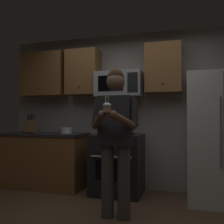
% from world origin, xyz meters
% --- Properties ---
extents(wall_back, '(4.40, 0.10, 2.60)m').
position_xyz_m(wall_back, '(0.00, 1.75, 1.30)').
color(wall_back, gray).
rests_on(wall_back, ground).
extents(oven_range, '(0.76, 0.70, 0.93)m').
position_xyz_m(oven_range, '(-0.15, 1.36, 0.46)').
color(oven_range, black).
rests_on(oven_range, ground).
extents(microwave, '(0.74, 0.41, 0.40)m').
position_xyz_m(microwave, '(-0.15, 1.48, 1.72)').
color(microwave, '#9EA0A5').
extents(refrigerator, '(0.90, 0.75, 1.80)m').
position_xyz_m(refrigerator, '(1.35, 1.32, 0.90)').
color(refrigerator, white).
rests_on(refrigerator, ground).
extents(cabinet_row_upper, '(2.78, 0.36, 0.76)m').
position_xyz_m(cabinet_row_upper, '(-0.72, 1.53, 1.95)').
color(cabinet_row_upper, brown).
extents(counter_left, '(1.44, 0.66, 0.92)m').
position_xyz_m(counter_left, '(-1.45, 1.38, 0.46)').
color(counter_left, brown).
rests_on(counter_left, ground).
extents(knife_block, '(0.16, 0.15, 0.32)m').
position_xyz_m(knife_block, '(-1.68, 1.33, 1.03)').
color(knife_block, brown).
rests_on(knife_block, counter_left).
extents(bowl_large_white, '(0.20, 0.20, 0.09)m').
position_xyz_m(bowl_large_white, '(-1.05, 1.40, 0.97)').
color(bowl_large_white, white).
rests_on(bowl_large_white, counter_left).
extents(person, '(0.60, 0.48, 1.76)m').
position_xyz_m(person, '(0.09, 0.40, 1.00)').
color(person, '#4C4742').
rests_on(person, ground).
extents(cupcake, '(0.09, 0.09, 0.17)m').
position_xyz_m(cupcake, '(0.09, 0.07, 1.29)').
color(cupcake, '#A87F56').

